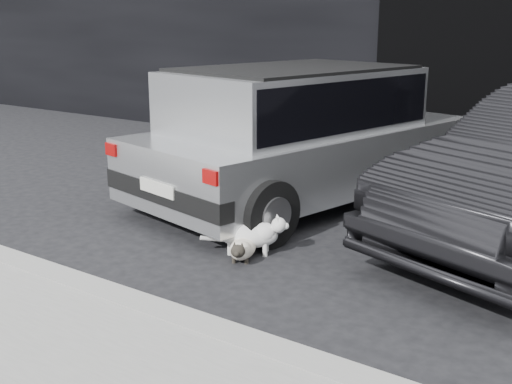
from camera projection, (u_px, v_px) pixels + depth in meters
The scene contains 6 objects.
ground at pixel (299, 222), 6.87m from camera, with size 80.00×80.00×0.00m, color black.
garage_opening at pixel (507, 77), 9.12m from camera, with size 4.00×0.10×2.60m, color black.
curb at pixel (223, 337), 4.25m from camera, with size 18.00×0.25×0.12m, color gray.
silver_hatchback at pixel (300, 128), 7.50m from camera, with size 2.81×4.58×1.58m.
cat_siamese at pixel (242, 248), 5.76m from camera, with size 0.41×0.62×0.24m.
cat_white at pixel (252, 234), 5.90m from camera, with size 0.72×0.52×0.38m.
Camera 1 is at (3.40, -5.62, 2.10)m, focal length 45.00 mm.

